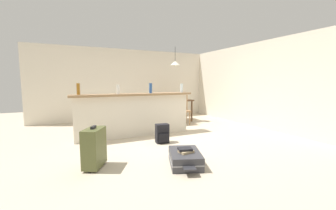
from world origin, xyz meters
TOP-DOWN VIEW (x-y plane):
  - ground_plane at (0.00, 0.00)m, footprint 13.00×13.00m
  - wall_back at (0.00, 3.05)m, footprint 6.60×0.10m
  - wall_right at (3.05, 0.30)m, footprint 0.10×6.00m
  - partition_half_wall at (-0.57, 0.45)m, footprint 2.80×0.20m
  - bar_countertop at (-0.57, 0.45)m, footprint 2.96×0.40m
  - bottle_amber at (-1.83, 0.50)m, footprint 0.07×0.07m
  - bottle_white at (-0.97, 0.47)m, footprint 0.07×0.07m
  - bottle_blue at (-0.17, 0.43)m, footprint 0.07×0.07m
  - bottle_clear at (0.71, 0.39)m, footprint 0.07×0.07m
  - dining_table at (1.21, 1.82)m, footprint 1.10×0.80m
  - dining_chair_near_partition at (1.22, 1.26)m, footprint 0.47×0.47m
  - dining_chair_far_side at (1.20, 2.33)m, footprint 0.42×0.42m
  - pendant_lamp at (1.21, 1.76)m, footprint 0.34×0.34m
  - suitcase_flat_charcoal at (-0.36, -1.64)m, footprint 0.70×0.89m
  - backpack_black at (-0.19, -0.35)m, footprint 0.30×0.27m
  - suitcase_upright_olive at (-1.70, -1.13)m, footprint 0.42×0.50m
  - book_stack at (-0.37, -1.67)m, footprint 0.25×0.22m

SIDE VIEW (x-z plane):
  - ground_plane at x=0.00m, z-range -0.05..0.00m
  - suitcase_flat_charcoal at x=-0.36m, z-range 0.00..0.22m
  - backpack_black at x=-0.19m, z-range -0.01..0.41m
  - book_stack at x=-0.37m, z-range 0.22..0.29m
  - suitcase_upright_olive at x=-1.70m, z-range 0.00..0.67m
  - partition_half_wall at x=-0.57m, z-range 0.00..1.01m
  - dining_chair_near_partition at x=1.22m, z-range 0.05..0.98m
  - dining_chair_far_side at x=1.20m, z-range 0.05..0.98m
  - dining_table at x=1.21m, z-range 0.28..1.02m
  - bar_countertop at x=-0.57m, z-range 1.01..1.06m
  - bottle_white at x=-0.97m, z-range 1.06..1.28m
  - bottle_clear at x=0.71m, z-range 1.06..1.30m
  - bottle_blue at x=-0.17m, z-range 1.06..1.31m
  - bottle_amber at x=-1.83m, z-range 1.06..1.32m
  - wall_back at x=0.00m, z-range 0.00..2.50m
  - wall_right at x=3.05m, z-range 0.00..2.50m
  - pendant_lamp at x=1.21m, z-range 1.63..2.29m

